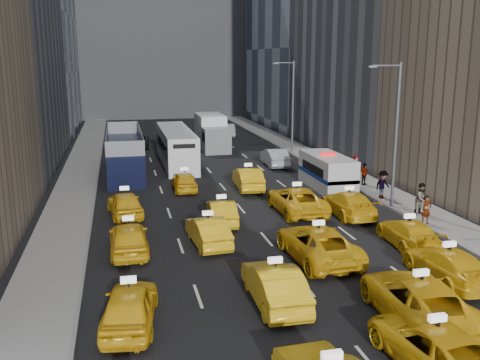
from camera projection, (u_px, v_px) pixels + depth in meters
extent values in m
plane|color=black|center=(323.00, 307.00, 20.31)|extent=(160.00, 160.00, 0.00)
cube|color=gray|center=(79.00, 178.00, 41.77)|extent=(3.00, 90.00, 0.15)
cube|color=gray|center=(330.00, 166.00, 46.33)|extent=(3.00, 90.00, 0.15)
cube|color=slate|center=(98.00, 177.00, 42.08)|extent=(0.15, 90.00, 0.18)
cube|color=slate|center=(314.00, 167.00, 46.01)|extent=(0.15, 90.00, 0.18)
cylinder|color=#595B60|center=(396.00, 137.00, 32.72)|extent=(0.20, 0.20, 9.00)
cylinder|color=#595B60|center=(387.00, 66.00, 31.57)|extent=(1.80, 0.12, 0.12)
cube|color=slate|center=(373.00, 67.00, 31.39)|extent=(0.50, 0.22, 0.12)
cylinder|color=#595B60|center=(293.00, 108.00, 51.73)|extent=(0.20, 0.20, 9.00)
cylinder|color=#595B60|center=(285.00, 63.00, 50.58)|extent=(1.80, 0.12, 0.12)
cube|color=slate|center=(275.00, 63.00, 50.39)|extent=(0.50, 0.22, 0.12)
imported|color=yellow|center=(435.00, 346.00, 16.21)|extent=(2.71, 5.25, 1.42)
imported|color=yellow|center=(130.00, 306.00, 18.72)|extent=(2.37, 4.65, 1.52)
imported|color=yellow|center=(275.00, 285.00, 20.43)|extent=(1.68, 4.73, 1.55)
imported|color=yellow|center=(419.00, 300.00, 19.04)|extent=(3.18, 6.10, 1.64)
imported|color=yellow|center=(448.00, 265.00, 22.56)|extent=(2.01, 4.89, 1.42)
imported|color=yellow|center=(129.00, 238.00, 25.78)|extent=(1.86, 4.52, 1.53)
imported|color=yellow|center=(208.00, 231.00, 26.96)|extent=(1.85, 4.47, 1.44)
imported|color=yellow|center=(318.00, 243.00, 24.93)|extent=(2.82, 5.77, 1.58)
imported|color=yellow|center=(408.00, 233.00, 26.75)|extent=(2.30, 4.82, 1.35)
imported|color=yellow|center=(125.00, 204.00, 31.81)|extent=(2.32, 4.60, 1.50)
imported|color=yellow|center=(221.00, 212.00, 30.45)|extent=(1.70, 4.21, 1.36)
imported|color=yellow|center=(297.00, 200.00, 32.60)|extent=(2.63, 5.65, 1.57)
imported|color=yellow|center=(349.00, 204.00, 31.94)|extent=(2.26, 5.18, 1.48)
imported|color=yellow|center=(185.00, 181.00, 37.96)|extent=(1.70, 4.05, 1.37)
imported|color=yellow|center=(248.00, 178.00, 38.39)|extent=(2.00, 4.88, 1.57)
cube|color=silver|center=(327.00, 172.00, 38.71)|extent=(3.03, 6.25, 2.40)
cylinder|color=black|center=(325.00, 189.00, 36.65)|extent=(0.28, 0.96, 0.96)
cylinder|color=black|center=(352.00, 187.00, 37.09)|extent=(0.28, 0.96, 0.96)
cylinder|color=black|center=(304.00, 176.00, 40.65)|extent=(0.28, 0.96, 0.96)
cylinder|color=black|center=(329.00, 175.00, 41.09)|extent=(0.28, 0.96, 0.96)
cube|color=navy|center=(327.00, 174.00, 38.75)|extent=(3.07, 6.26, 0.27)
cube|color=red|center=(328.00, 154.00, 38.42)|extent=(1.13, 0.52, 0.17)
cube|color=black|center=(125.00, 152.00, 43.45)|extent=(3.66, 12.25, 3.51)
cylinder|color=black|center=(109.00, 181.00, 38.57)|extent=(0.28, 1.10, 1.10)
cylinder|color=black|center=(144.00, 180.00, 39.10)|extent=(0.28, 1.10, 1.10)
cylinder|color=black|center=(110.00, 156.00, 48.34)|extent=(0.28, 1.10, 1.10)
cylinder|color=black|center=(138.00, 155.00, 48.87)|extent=(0.28, 1.10, 1.10)
cube|color=white|center=(176.00, 147.00, 47.38)|extent=(3.27, 12.17, 3.11)
cylinder|color=black|center=(170.00, 170.00, 42.50)|extent=(0.28, 1.10, 1.10)
cylinder|color=black|center=(197.00, 169.00, 42.98)|extent=(0.28, 1.10, 1.10)
cylinder|color=black|center=(159.00, 149.00, 52.22)|extent=(0.28, 1.10, 1.10)
cylinder|color=black|center=(182.00, 148.00, 52.70)|extent=(0.28, 1.10, 1.10)
cube|color=white|center=(212.00, 132.00, 55.30)|extent=(3.33, 7.85, 3.49)
cylinder|color=black|center=(205.00, 148.00, 52.54)|extent=(0.28, 1.10, 1.10)
cylinder|color=black|center=(229.00, 148.00, 53.04)|extent=(0.28, 1.10, 1.10)
cylinder|color=black|center=(197.00, 140.00, 58.09)|extent=(0.28, 1.10, 1.10)
cylinder|color=black|center=(218.00, 139.00, 58.59)|extent=(0.28, 1.10, 1.10)
imported|color=#ADB0B5|center=(275.00, 157.00, 46.62)|extent=(1.86, 4.81, 1.56)
imported|color=black|center=(137.00, 141.00, 55.99)|extent=(2.87, 5.58, 1.51)
imported|color=slate|center=(205.00, 131.00, 64.59)|extent=(2.03, 4.68, 1.34)
imported|color=black|center=(172.00, 135.00, 60.30)|extent=(2.28, 4.52, 1.48)
imported|color=#929399|center=(227.00, 130.00, 64.00)|extent=(2.25, 5.04, 1.61)
imported|color=gray|center=(426.00, 210.00, 29.80)|extent=(0.63, 0.45, 1.65)
imported|color=gray|center=(422.00, 199.00, 31.62)|extent=(1.04, 0.79, 1.90)
imported|color=gray|center=(383.00, 185.00, 35.24)|extent=(1.31, 0.89, 1.87)
imported|color=gray|center=(364.00, 174.00, 39.04)|extent=(1.03, 0.73, 1.60)
imported|color=gray|center=(355.00, 166.00, 41.84)|extent=(0.91, 0.70, 1.66)
imported|color=gray|center=(326.00, 157.00, 45.32)|extent=(1.71, 0.93, 1.78)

